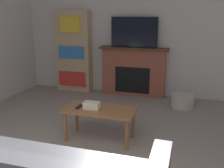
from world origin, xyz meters
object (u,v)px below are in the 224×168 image
at_px(coffee_table, 100,113).
at_px(storage_basket, 182,101).
at_px(fireplace, 133,71).
at_px(bookshelf, 74,52).
at_px(tv, 134,32).

relative_size(coffee_table, storage_basket, 2.32).
distance_m(fireplace, coffee_table, 2.19).
distance_m(coffee_table, bookshelf, 2.61).
height_order(fireplace, bookshelf, bookshelf).
bearing_deg(bookshelf, storage_basket, -10.81).
bearing_deg(fireplace, coffee_table, -90.14).
xyz_separation_m(bookshelf, storage_basket, (2.44, -0.47, -0.78)).
bearing_deg(tv, fireplace, 90.00).
bearing_deg(fireplace, tv, -90.00).
distance_m(tv, storage_basket, 1.70).
xyz_separation_m(coffee_table, storage_basket, (1.07, 1.70, -0.28)).
bearing_deg(tv, storage_basket, -23.75).
height_order(fireplace, storage_basket, fireplace).
bearing_deg(storage_basket, fireplace, 155.36).
xyz_separation_m(tv, storage_basket, (1.07, -0.47, -1.23)).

